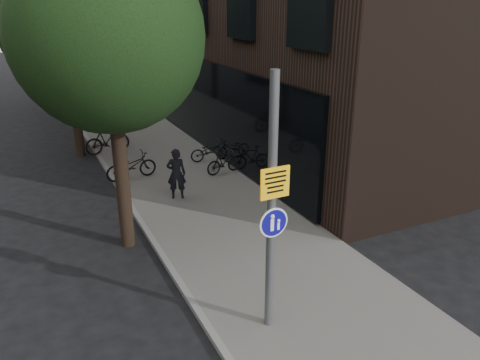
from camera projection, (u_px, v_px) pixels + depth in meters
ground at (304, 313)px, 9.69m from camera, size 120.00×120.00×0.00m
sidewalk at (169, 165)px, 18.17m from camera, size 4.50×60.00×0.12m
curb_edge at (110, 174)px, 17.26m from camera, size 0.15×60.00×0.13m
street_tree_near at (111, 45)px, 10.72m from camera, size 4.40×4.40×7.50m
street_tree_mid at (66, 27)px, 17.87m from camera, size 5.00×5.00×7.80m
street_tree_far at (46, 19)px, 25.43m from camera, size 5.00×5.00×7.80m
signpost at (271, 208)px, 8.31m from camera, size 0.57×0.16×4.92m
pedestrian at (176, 174)px, 14.75m from camera, size 0.70×0.58×1.65m
parked_bike_facade_near at (210, 151)px, 18.36m from camera, size 1.59×0.68×0.81m
parked_bike_facade_far at (224, 162)px, 17.04m from camera, size 1.52×0.67×0.88m
parked_bike_curb_near at (131, 166)px, 16.48m from camera, size 1.88×0.84×0.95m
parked_bike_curb_far at (107, 140)px, 19.24m from camera, size 1.91×0.76×1.12m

